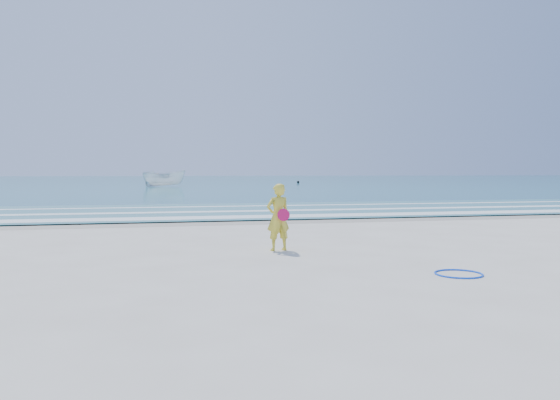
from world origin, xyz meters
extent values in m
plane|color=silver|center=(0.00, 0.00, 0.00)|extent=(400.00, 400.00, 0.00)
cube|color=#B2A893|center=(0.00, 9.00, 0.00)|extent=(400.00, 2.40, 0.00)
cube|color=#19727F|center=(0.00, 105.00, 0.02)|extent=(400.00, 190.00, 0.04)
cube|color=#59B7AD|center=(0.00, 14.00, 0.04)|extent=(400.00, 10.00, 0.01)
cube|color=white|center=(0.00, 10.30, 0.05)|extent=(400.00, 1.40, 0.01)
cube|color=white|center=(0.00, 13.20, 0.05)|extent=(400.00, 0.90, 0.01)
cube|color=white|center=(0.00, 16.50, 0.05)|extent=(400.00, 0.60, 0.01)
torus|color=blue|center=(1.88, -1.43, 0.01)|extent=(0.90, 0.90, 0.03)
imported|color=white|center=(-2.01, 52.70, 0.97)|extent=(5.08, 2.71, 1.86)
sphere|color=black|center=(16.91, 65.65, 0.23)|extent=(0.37, 0.37, 0.37)
imported|color=yellow|center=(-0.46, 1.98, 0.73)|extent=(0.59, 0.45, 1.47)
cylinder|color=#DF1353|center=(-0.38, 1.80, 0.80)|extent=(0.27, 0.08, 0.27)
camera|label=1|loc=(-3.08, -9.59, 1.73)|focal=35.00mm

